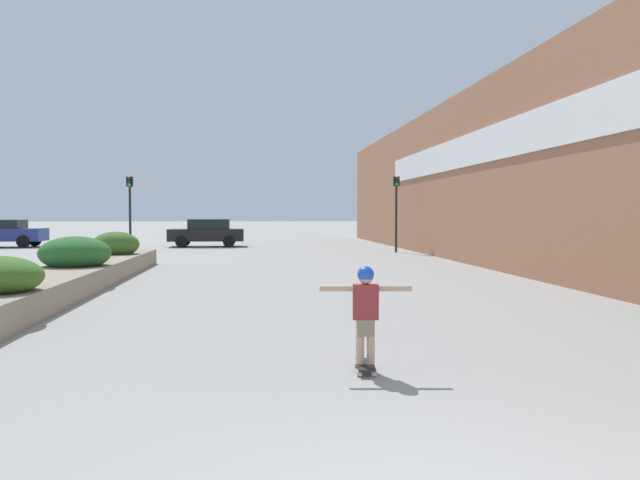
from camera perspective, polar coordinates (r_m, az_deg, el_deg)
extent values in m
cube|color=#9E6647|center=(24.56, 13.63, 5.64)|extent=(0.60, 49.50, 6.59)
cube|color=white|center=(18.32, 19.83, 9.66)|extent=(0.06, 36.04, 1.19)
cube|color=gray|center=(17.09, -21.41, -3.17)|extent=(1.70, 15.19, 0.55)
ellipsoid|color=#286028|center=(17.22, -21.49, -1.13)|extent=(1.80, 1.74, 0.87)
ellipsoid|color=#3D6623|center=(21.76, -18.17, -0.39)|extent=(1.53, 1.43, 0.86)
cube|color=black|center=(7.62, 4.17, -11.27)|extent=(0.27, 0.63, 0.01)
cylinder|color=beige|center=(7.83, 3.41, -11.34)|extent=(0.06, 0.07, 0.06)
cylinder|color=beige|center=(7.84, 4.70, -11.32)|extent=(0.06, 0.07, 0.06)
cylinder|color=beige|center=(7.42, 3.61, -12.13)|extent=(0.06, 0.07, 0.06)
cylinder|color=beige|center=(7.43, 4.98, -12.10)|extent=(0.06, 0.07, 0.06)
cylinder|color=tan|center=(7.55, 3.69, -9.25)|extent=(0.11, 0.11, 0.54)
cylinder|color=tan|center=(7.56, 4.67, -9.24)|extent=(0.11, 0.11, 0.54)
cube|color=gray|center=(7.52, 4.18, -7.97)|extent=(0.21, 0.18, 0.19)
cube|color=maroon|center=(7.47, 4.19, -5.66)|extent=(0.32, 0.18, 0.42)
cylinder|color=tan|center=(7.44, 1.50, -4.45)|extent=(0.40, 0.11, 0.07)
cylinder|color=tan|center=(7.49, 6.87, -4.42)|extent=(0.40, 0.11, 0.07)
sphere|color=tan|center=(7.44, 4.20, -3.39)|extent=(0.17, 0.17, 0.17)
sphere|color=blue|center=(7.44, 4.20, -3.15)|extent=(0.20, 0.20, 0.20)
cube|color=black|center=(36.19, -10.35, 0.46)|extent=(4.22, 1.82, 0.68)
cube|color=black|center=(36.16, -10.09, 1.44)|extent=(2.32, 1.60, 0.56)
cylinder|color=black|center=(35.46, -12.56, -0.15)|extent=(0.66, 0.22, 0.66)
cylinder|color=black|center=(37.18, -12.25, -0.03)|extent=(0.66, 0.22, 0.66)
cylinder|color=black|center=(35.26, -8.33, -0.13)|extent=(0.66, 0.22, 0.66)
cylinder|color=black|center=(36.99, -8.22, -0.01)|extent=(0.66, 0.22, 0.66)
cube|color=slate|center=(39.69, 21.62, 0.57)|extent=(3.97, 1.86, 0.73)
cube|color=black|center=(39.75, 21.84, 1.51)|extent=(2.18, 1.64, 0.57)
cylinder|color=black|center=(38.36, 20.60, -0.02)|extent=(0.71, 0.22, 0.71)
cylinder|color=black|center=(39.95, 19.46, 0.09)|extent=(0.71, 0.22, 0.71)
cylinder|color=black|center=(39.52, 23.79, 0.00)|extent=(0.71, 0.22, 0.71)
cylinder|color=black|center=(41.07, 22.56, 0.10)|extent=(0.71, 0.22, 0.71)
cube|color=navy|center=(39.26, -26.88, 0.43)|extent=(4.25, 1.89, 0.71)
cube|color=black|center=(39.31, -27.13, 1.31)|extent=(2.34, 1.66, 0.49)
cylinder|color=black|center=(39.67, -24.63, -0.02)|extent=(0.70, 0.22, 0.70)
cylinder|color=black|center=(37.98, -25.49, -0.13)|extent=(0.70, 0.22, 0.70)
cylinder|color=black|center=(29.87, -16.97, 1.70)|extent=(0.11, 0.11, 3.13)
cube|color=black|center=(29.91, -17.01, 5.13)|extent=(0.28, 0.20, 0.45)
sphere|color=#2D2823|center=(29.79, -17.06, 5.43)|extent=(0.15, 0.15, 0.15)
sphere|color=#2D2823|center=(29.79, -17.05, 5.14)|extent=(0.15, 0.15, 0.15)
sphere|color=green|center=(29.78, -17.05, 4.85)|extent=(0.15, 0.15, 0.15)
cylinder|color=black|center=(30.61, 6.98, 1.91)|extent=(0.11, 0.11, 3.24)
cube|color=black|center=(30.65, 7.00, 5.36)|extent=(0.28, 0.20, 0.45)
sphere|color=#2D2823|center=(30.54, 7.05, 5.65)|extent=(0.15, 0.15, 0.15)
sphere|color=#2D2823|center=(30.53, 7.05, 5.37)|extent=(0.15, 0.15, 0.15)
sphere|color=green|center=(30.53, 7.05, 5.09)|extent=(0.15, 0.15, 0.15)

